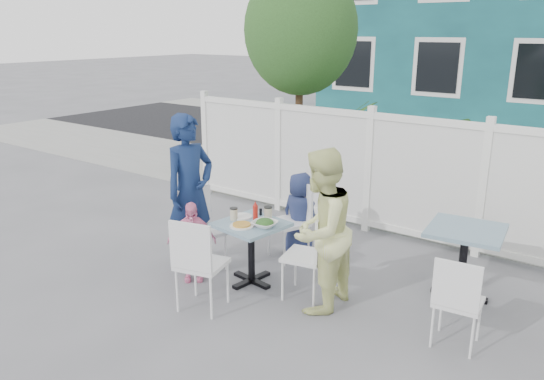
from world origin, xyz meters
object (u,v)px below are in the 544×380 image
Objects in this scene: main_table at (251,237)px; boy at (300,215)px; man at (190,191)px; toddler at (192,241)px; utility_cabinet at (264,141)px; chair_left at (200,223)px; spare_table at (465,244)px; chair_near at (197,259)px; chair_right at (312,249)px; chair_back at (294,214)px; woman at (320,231)px.

boy is at bearing 88.76° from main_table.
toddler is at bearing -128.71° from man.
utility_cabinet is at bearing 32.31° from man.
chair_left is at bearing 55.64° from boy.
spare_table is at bearing 27.18° from main_table.
spare_table is at bearing 28.07° from chair_near.
chair_back reaches higher than chair_right.
toddler is at bearing 45.00° from chair_left.
chair_back is 0.08m from boy.
man is at bearing -160.02° from spare_table.
toddler reaches higher than main_table.
man reaches higher than chair_back.
chair_back is at bearing 70.71° from boy.
chair_near is 0.70m from toddler.
woman reaches higher than main_table.
chair_right is at bearing -143.49° from spare_table.
chair_right is 1.59m from man.
boy is 1.36m from toddler.
main_table is 0.78m from chair_near.
man is (1.78, -3.75, 0.27)m from utility_cabinet.
utility_cabinet is 5.30m from spare_table.
utility_cabinet reaches higher than toddler.
boy is at bearing -36.18° from man.
main_table is 0.83m from chair_back.
woman is at bearing -83.43° from man.
chair_left reaches higher than main_table.
man is (-0.85, -0.02, 0.35)m from main_table.
man is 1.32m from boy.
boy is (-0.68, 0.82, -0.02)m from chair_right.
boy is 1.15× the size of toddler.
boy is at bearing 159.29° from chair_left.
woman reaches higher than toddler.
spare_table is 0.86× the size of chair_back.
chair_near is 0.59× the size of woman.
chair_back reaches higher than spare_table.
spare_table is (1.91, 0.98, 0.05)m from main_table.
man is at bearing -92.21° from woman.
chair_left is at bearing -91.64° from woman.
chair_left is 0.53× the size of man.
chair_back is 0.52× the size of man.
chair_back is at bearing 31.65° from chair_right.
boy is at bearing 25.16° from toddler.
toddler is (-2.46, -1.31, -0.13)m from spare_table.
boy reaches higher than chair_right.
utility_cabinet is 1.56× the size of spare_table.
chair_near reaches higher than main_table.
main_table is at bearing -94.01° from woman.
man reaches higher than boy.
toddler is (-0.54, -1.16, -0.09)m from chair_back.
chair_back is at bearing -175.51° from spare_table.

